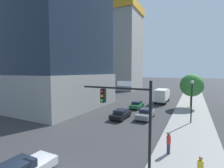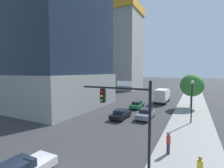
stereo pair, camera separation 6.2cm
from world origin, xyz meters
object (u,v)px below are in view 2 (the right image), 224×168
object	(u,v)px
construction_building	(122,45)
pedestrian_red_shirt	(168,143)
street_lamp	(192,95)
car_black	(121,114)
box_truck	(162,95)
car_gray	(146,114)
traffic_light_pole	(127,108)
car_green	(137,105)
street_tree	(192,85)

from	to	relation	value
construction_building	pedestrian_red_shirt	world-z (taller)	construction_building
street_lamp	pedestrian_red_shirt	distance (m)	10.69
construction_building	street_lamp	world-z (taller)	construction_building
pedestrian_red_shirt	street_lamp	bearing A→B (deg)	81.41
car_black	pedestrian_red_shirt	bearing A→B (deg)	-45.93
street_lamp	box_truck	xyz separation A→B (m)	(-6.16, 13.94, -2.13)
construction_building	car_gray	xyz separation A→B (m)	(20.20, -37.45, -17.10)
street_lamp	car_gray	bearing A→B (deg)	-178.38
traffic_light_pole	car_green	bearing A→B (deg)	105.89
car_green	pedestrian_red_shirt	world-z (taller)	pedestrian_red_shirt
street_lamp	car_gray	size ratio (longest dim) A/B	1.22
box_truck	construction_building	bearing A→B (deg)	130.89
traffic_light_pole	street_tree	world-z (taller)	street_tree
street_lamp	car_green	bearing A→B (deg)	148.32
street_tree	car_green	bearing A→B (deg)	-151.00
street_lamp	box_truck	size ratio (longest dim) A/B	0.80
traffic_light_pole	street_tree	size ratio (longest dim) A/B	0.98
car_gray	car_green	xyz separation A→B (m)	(-3.33, 6.03, -0.03)
street_lamp	box_truck	world-z (taller)	street_lamp
construction_building	traffic_light_pole	distance (m)	57.01
box_truck	pedestrian_red_shirt	bearing A→B (deg)	-79.16
street_tree	pedestrian_red_shirt	world-z (taller)	street_tree
traffic_light_pole	box_truck	distance (m)	27.59
construction_building	traffic_light_pole	world-z (taller)	construction_building
traffic_light_pole	street_tree	xyz separation A→B (m)	(3.84, 24.46, -0.04)
box_truck	pedestrian_red_shirt	size ratio (longest dim) A/B	4.05
traffic_light_pole	car_black	distance (m)	13.25
street_lamp	car_green	xyz separation A→B (m)	(-9.49, 5.85, -3.23)
car_gray	street_lamp	bearing A→B (deg)	1.62
box_truck	pedestrian_red_shirt	xyz separation A→B (m)	(4.62, -24.13, -0.73)
traffic_light_pole	box_truck	xyz separation A→B (m)	(-2.16, 27.38, -2.66)
street_tree	car_gray	distance (m)	13.23
street_tree	car_black	bearing A→B (deg)	-125.67
car_gray	box_truck	world-z (taller)	box_truck
car_black	car_green	size ratio (longest dim) A/B	1.00
car_black	car_green	bearing A→B (deg)	90.00
traffic_light_pole	pedestrian_red_shirt	bearing A→B (deg)	52.88
construction_building	car_green	xyz separation A→B (m)	(16.87, -31.42, -17.13)
car_black	car_gray	xyz separation A→B (m)	(3.33, 1.80, 0.03)
street_lamp	pedestrian_red_shirt	world-z (taller)	street_lamp
construction_building	car_black	world-z (taller)	construction_building
car_black	car_green	xyz separation A→B (m)	(-0.00, 7.83, -0.00)
construction_building	street_tree	world-z (taller)	construction_building
street_tree	pedestrian_red_shirt	bearing A→B (deg)	-93.72
construction_building	car_black	bearing A→B (deg)	-66.74
car_green	street_lamp	bearing A→B (deg)	-31.68
car_black	pedestrian_red_shirt	world-z (taller)	pedestrian_red_shirt
traffic_light_pole	car_gray	bearing A→B (deg)	99.25
box_truck	street_tree	bearing A→B (deg)	-25.95
street_lamp	car_gray	world-z (taller)	street_lamp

